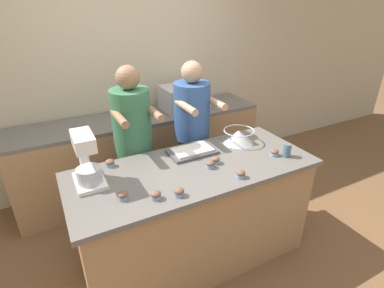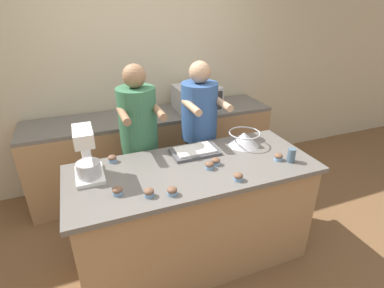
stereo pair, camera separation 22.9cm
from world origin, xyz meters
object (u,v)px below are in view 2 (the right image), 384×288
at_px(person_left, 140,149).
at_px(baking_tray, 195,151).
at_px(cupcake_2, 278,157).
at_px(mixing_bowl, 244,138).
at_px(microwave_oven, 197,97).
at_px(cupcake_4, 172,191).
at_px(person_right, 199,140).
at_px(stand_mixer, 87,157).
at_px(cupcake_3, 112,159).
at_px(cupcake_6, 117,191).
at_px(cupcake_5, 209,165).
at_px(drinking_glass, 291,155).
at_px(cupcake_0, 238,177).
at_px(cupcake_1, 216,161).
at_px(cupcake_7, 149,192).

height_order(person_left, baking_tray, person_left).
bearing_deg(cupcake_2, person_left, 142.30).
relative_size(mixing_bowl, microwave_oven, 0.55).
bearing_deg(cupcake_4, person_right, 57.45).
bearing_deg(stand_mixer, cupcake_3, 42.36).
bearing_deg(cupcake_6, cupcake_2, 0.32).
distance_m(stand_mixer, cupcake_5, 0.91).
relative_size(stand_mixer, cupcake_4, 5.51).
bearing_deg(microwave_oven, cupcake_5, -108.22).
distance_m(baking_tray, cupcake_2, 0.69).
relative_size(person_left, baking_tray, 4.11).
relative_size(person_right, cupcake_3, 23.14).
height_order(cupcake_5, cupcake_6, same).
height_order(stand_mixer, cupcake_5, stand_mixer).
bearing_deg(mixing_bowl, drinking_glass, -64.00).
bearing_deg(mixing_bowl, stand_mixer, -177.62).
bearing_deg(cupcake_2, cupcake_0, -162.14).
bearing_deg(microwave_oven, cupcake_6, -129.01).
relative_size(cupcake_1, cupcake_5, 1.00).
xyz_separation_m(person_right, cupcake_1, (-0.12, -0.64, 0.11)).
bearing_deg(person_left, stand_mixer, -135.71).
bearing_deg(cupcake_4, cupcake_1, 30.21).
bearing_deg(cupcake_1, cupcake_2, -13.18).
distance_m(cupcake_2, cupcake_6, 1.29).
bearing_deg(cupcake_1, cupcake_4, -149.79).
distance_m(baking_tray, cupcake_0, 0.52).
relative_size(stand_mixer, cupcake_2, 5.51).
bearing_deg(baking_tray, stand_mixer, -175.42).
distance_m(cupcake_3, cupcake_6, 0.47).
bearing_deg(baking_tray, cupcake_7, -137.98).
relative_size(person_right, cupcake_6, 23.14).
bearing_deg(drinking_glass, cupcake_5, 168.23).
height_order(mixing_bowl, baking_tray, mixing_bowl).
bearing_deg(cupcake_7, microwave_oven, 57.64).
distance_m(cupcake_1, cupcake_2, 0.52).
relative_size(drinking_glass, cupcake_5, 1.62).
xyz_separation_m(person_left, baking_tray, (0.39, -0.39, 0.09)).
bearing_deg(stand_mixer, person_right, 23.40).
distance_m(mixing_bowl, cupcake_7, 1.08).
height_order(baking_tray, drinking_glass, drinking_glass).
relative_size(baking_tray, cupcake_0, 5.69).
xyz_separation_m(stand_mixer, cupcake_2, (1.45, -0.29, -0.14)).
bearing_deg(person_left, cupcake_3, -134.51).
bearing_deg(cupcake_6, mixing_bowl, 16.81).
relative_size(cupcake_3, cupcake_6, 1.00).
height_order(cupcake_3, cupcake_5, same).
bearing_deg(cupcake_5, baking_tray, 91.68).
height_order(mixing_bowl, cupcake_7, mixing_bowl).
height_order(stand_mixer, mixing_bowl, stand_mixer).
distance_m(drinking_glass, cupcake_0, 0.54).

